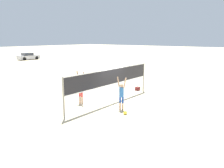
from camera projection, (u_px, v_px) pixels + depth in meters
ground_plane at (112, 102)px, 14.92m from camera, size 200.00×200.00×0.00m
volleyball_net at (112, 78)px, 14.57m from camera, size 8.30×0.10×2.32m
player_spiker at (121, 93)px, 13.11m from camera, size 0.28×0.69×2.04m
player_blocker at (81, 87)px, 14.37m from camera, size 0.28×0.71×2.18m
volleyball at (125, 113)px, 12.51m from camera, size 0.21×0.21×0.21m
gear_bag at (138, 89)px, 18.29m from camera, size 0.36×0.30×0.28m
parked_car_mid at (28, 57)px, 43.96m from camera, size 4.28×2.27×1.36m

